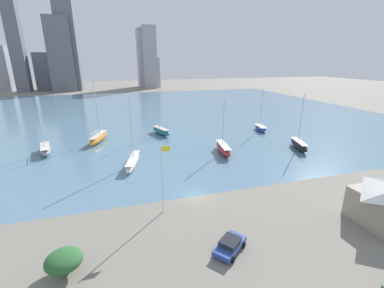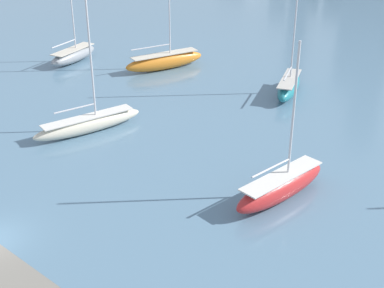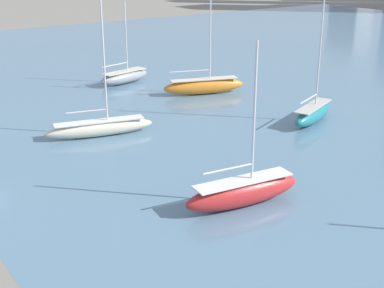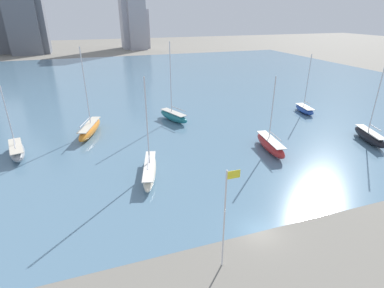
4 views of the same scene
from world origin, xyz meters
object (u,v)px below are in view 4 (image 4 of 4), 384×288
Objects in this scene: sailboat_black at (369,136)px; sailboat_blue at (305,109)px; flag_pole at (225,216)px; sailboat_gray at (17,150)px; sailboat_orange at (90,129)px; sailboat_teal at (173,116)px; sailboat_red at (270,145)px; sailboat_cream at (150,170)px.

sailboat_blue is at bearing 107.06° from sailboat_black.
sailboat_gray is (-21.48, 30.85, -4.37)m from flag_pole.
sailboat_blue is at bearing 16.91° from sailboat_orange.
sailboat_blue is 0.81× the size of sailboat_teal.
flag_pole is 0.81× the size of sailboat_red.
sailboat_teal is 1.21× the size of sailboat_black.
sailboat_teal is 28.93m from sailboat_gray.
sailboat_blue is 0.98× the size of sailboat_black.
sailboat_cream is at bearing -163.64° from sailboat_black.
sailboat_red reaches higher than sailboat_gray.
sailboat_black reaches higher than sailboat_blue.
sailboat_blue is at bearing -29.45° from sailboat_teal.
sailboat_black reaches higher than sailboat_gray.
sailboat_black is 38.63m from sailboat_cream.
sailboat_teal is 1.16× the size of sailboat_cream.
sailboat_teal reaches higher than sailboat_black.
sailboat_orange is 12.50m from sailboat_gray.
sailboat_cream reaches higher than sailboat_red.
sailboat_teal is at bearing 80.40° from sailboat_cream.
sailboat_teal is 22.85m from sailboat_cream.
sailboat_teal is at bearing 3.57° from sailboat_gray.
sailboat_teal is at bearing 127.17° from sailboat_red.
sailboat_gray is 58.73m from sailboat_black.
sailboat_blue is 29.73m from sailboat_teal.
sailboat_gray is (-27.80, -8.01, -0.12)m from sailboat_teal.
sailboat_black is at bearing 25.84° from flag_pole.
flag_pole is at bearing -136.73° from sailboat_black.
flag_pole is at bearing -55.16° from sailboat_orange.
sailboat_red is 20.29m from sailboat_cream.
flag_pole is 26.47m from sailboat_red.
sailboat_cream reaches higher than sailboat_blue.
sailboat_gray reaches higher than flag_pole.
sailboat_cream reaches higher than flag_pole.
sailboat_teal reaches higher than sailboat_red.
sailboat_cream is (7.36, -18.48, -0.20)m from sailboat_orange.
sailboat_red is at bearing -131.07° from sailboat_blue.
sailboat_blue is 1.05× the size of sailboat_red.
flag_pole is 0.77× the size of sailboat_blue.
sailboat_black is at bearing 0.29° from sailboat_red.
sailboat_gray is at bearing -175.94° from sailboat_black.
sailboat_red is (-18.51, -15.14, 0.26)m from sailboat_blue.
flag_pole is 0.72× the size of sailboat_cream.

